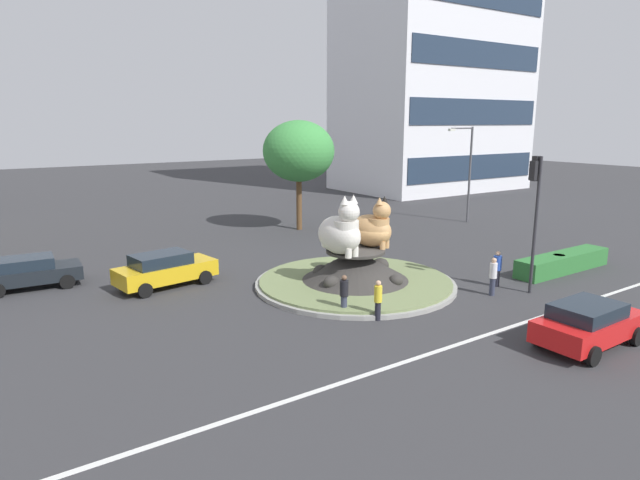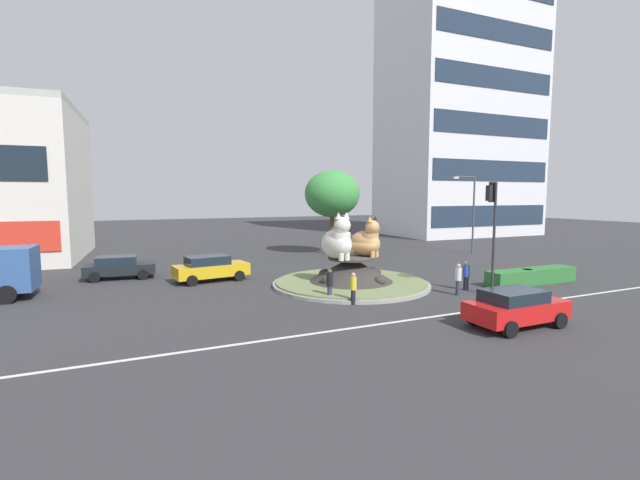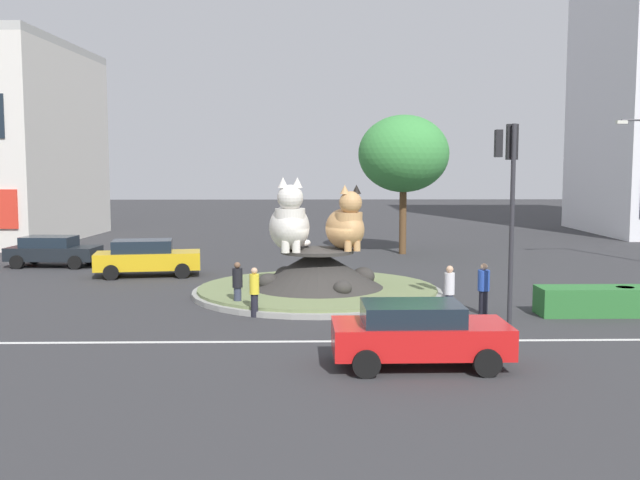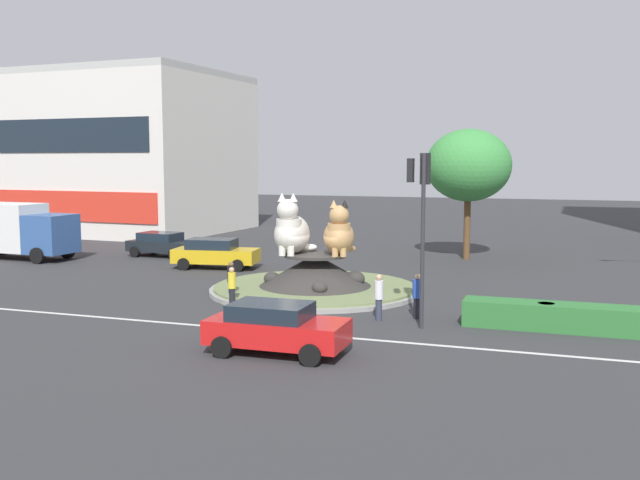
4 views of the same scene
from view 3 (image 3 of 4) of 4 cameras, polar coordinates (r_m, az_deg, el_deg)
ground_plane at (r=26.99m, az=-0.22°, el=-4.28°), size 160.00×160.00×0.00m
lane_centreline at (r=19.83m, az=0.17°, el=-7.93°), size 112.00×0.20×0.01m
roundabout_island at (r=26.89m, az=-0.21°, el=-2.93°), size 9.17×9.17×1.67m
cat_statue_white at (r=26.41m, az=-2.38°, el=1.28°), size 1.71×2.76×2.67m
cat_statue_calico at (r=26.78m, az=2.05°, el=1.13°), size 1.91×2.64×2.40m
traffic_light_mast at (r=22.30m, az=14.62°, el=4.59°), size 0.73×0.52×5.95m
clipped_hedge_strip at (r=25.31m, az=23.53°, el=-4.39°), size 6.29×1.20×0.90m
broadleaf_tree_behind_island at (r=39.55m, az=6.56°, el=6.70°), size 4.86×4.86×7.48m
pedestrian_blue_shirt at (r=23.84m, az=12.68°, el=-3.66°), size 0.38×0.38×1.64m
pedestrian_yellow_shirt at (r=22.93m, az=-5.16°, el=-3.97°), size 0.30×0.30×1.56m
pedestrian_black_shirt at (r=24.24m, az=-6.47°, el=-3.47°), size 0.34×0.34×1.57m
pedestrian_white_shirt at (r=22.83m, az=10.09°, el=-3.92°), size 0.31×0.31×1.67m
sedan_on_far_lane at (r=36.69m, az=-20.19°, el=-0.77°), size 4.28×2.29×1.44m
hatchback_near_shophouse at (r=32.25m, az=-13.41°, el=-1.32°), size 4.64×2.51×1.57m
parked_car_right at (r=17.42m, az=7.70°, el=-7.21°), size 4.14×2.11×1.51m
litter_bin at (r=25.13m, az=22.73°, el=-4.43°), size 0.56×0.56×0.90m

